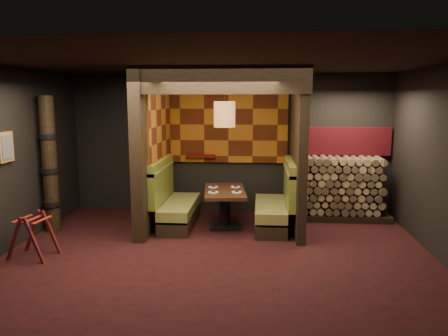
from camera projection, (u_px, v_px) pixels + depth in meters
floor at (217, 259)px, 6.50m from camera, size 6.50×5.50×0.02m
ceiling at (216, 61)px, 6.04m from camera, size 6.50×5.50×0.02m
wall_back at (230, 144)px, 8.98m from camera, size 6.50×0.02×2.85m
wall_front at (183, 213)px, 3.55m from camera, size 6.50×0.02×2.85m
wall_left at (0, 161)px, 6.53m from camera, size 0.02×5.50×2.85m
partition_left at (152, 149)px, 8.00m from camera, size 0.20×2.20×2.85m
partition_right at (298, 150)px, 7.83m from camera, size 0.15×2.10×2.85m
header_beam at (219, 80)px, 6.77m from camera, size 2.85×0.18×0.44m
tapa_back_panel at (229, 125)px, 8.87m from camera, size 2.40×0.06×1.55m
tapa_side_panel at (160, 125)px, 8.10m from camera, size 0.04×1.85×1.45m
lacquer_shelf at (200, 156)px, 8.96m from camera, size 0.60×0.12×0.07m
booth_bench_left at (174, 204)px, 8.13m from camera, size 0.68×1.60×1.14m
booth_bench_right at (276, 206)px, 7.98m from camera, size 0.68×1.60×1.14m
dining_table at (225, 202)px, 7.98m from camera, size 0.86×1.40×0.70m
place_settings at (225, 189)px, 7.95m from camera, size 0.65×0.68×0.03m
pendant_lamp at (225, 114)px, 7.68m from camera, size 0.38×0.38×1.00m
framed_picture at (6, 147)px, 6.60m from camera, size 0.05×0.36×0.46m
luggage_rack at (33, 234)px, 6.49m from camera, size 0.71×0.54×0.71m
totem_column at (50, 165)px, 7.64m from camera, size 0.31×0.31×2.40m
firewood_stack at (345, 188)px, 8.52m from camera, size 1.73×0.70×1.22m
mosaic_header at (344, 141)px, 8.71m from camera, size 1.83×0.10×0.56m
bay_front_post at (302, 149)px, 8.08m from camera, size 0.08×0.08×2.85m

